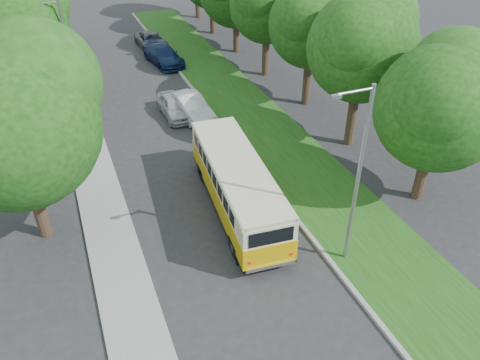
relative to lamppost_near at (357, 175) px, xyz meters
name	(u,v)px	position (x,y,z in m)	size (l,w,h in m)	color
ground	(230,247)	(-4.21, 2.50, -4.37)	(120.00, 120.00, 0.00)	#2A2A2C
curb	(259,172)	(-0.61, 7.50, -4.29)	(0.20, 70.00, 0.15)	gray
grass_verge	(297,164)	(1.74, 7.50, -4.30)	(4.50, 70.00, 0.13)	#234512
sidewalk	(103,207)	(-9.01, 7.50, -4.31)	(2.20, 70.00, 0.12)	gray
treeline	(178,6)	(-1.06, 20.49, 1.56)	(24.27, 41.91, 9.46)	#332319
lamppost_near	(357,175)	(0.00, 0.00, 0.00)	(1.71, 0.16, 8.00)	gray
lamppost_far	(68,56)	(-8.91, 18.50, -0.25)	(1.71, 0.16, 7.50)	gray
warning_sign	(86,117)	(-8.71, 14.48, -2.66)	(0.56, 0.10, 2.50)	gray
vintage_bus	(237,187)	(-2.92, 4.90, -2.98)	(2.41, 9.37, 2.78)	#DAAE06
car_silver	(174,106)	(-2.98, 16.05, -3.67)	(1.66, 4.12, 1.40)	#B8B8BD
car_white	(191,107)	(-2.01, 15.45, -3.62)	(1.58, 4.54, 1.49)	white
car_blue	(164,55)	(-1.21, 25.91, -3.62)	(2.11, 5.18, 1.50)	#12254F
car_grey	(152,41)	(-1.21, 30.37, -3.70)	(2.21, 4.79, 1.33)	slate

